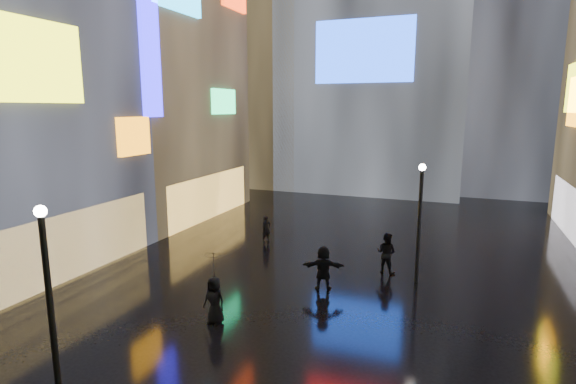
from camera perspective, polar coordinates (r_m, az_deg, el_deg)
The scene contains 10 objects.
ground at distance 22.20m, azimuth 7.49°, elevation -9.16°, with size 140.00×140.00×0.00m, color black.
building_left_far at distance 33.70m, azimuth -17.85°, elevation 16.10°, with size 10.28×12.00×22.00m.
tower_flank_left at distance 46.64m, azimuth -3.04°, elevation 17.41°, with size 10.00×10.00×26.00m, color black.
lamp_near at distance 12.85m, azimuth -28.08°, elevation -11.36°, with size 0.30×0.30×5.20m.
lamp_far at distance 19.87m, azimuth 16.37°, elevation -3.01°, with size 0.30×0.30×5.20m.
pedestrian_4 at distance 16.39m, azimuth -9.33°, elevation -13.42°, with size 0.82×0.54×1.69m, color black.
pedestrian_5 at distance 18.92m, azimuth 4.50°, elevation -9.63°, with size 1.75×0.56×1.89m, color black.
pedestrian_6 at distance 25.40m, azimuth -2.78°, elevation -4.73°, with size 0.56×0.36×1.52m, color black.
pedestrian_7 at distance 21.22m, azimuth 12.38°, elevation -7.57°, with size 0.92×0.72×1.89m, color black.
umbrella_2 at distance 15.90m, azimuth -9.47°, elevation -9.10°, with size 1.02×1.04×0.93m, color black.
Camera 1 is at (4.73, -0.36, 7.48)m, focal length 28.00 mm.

